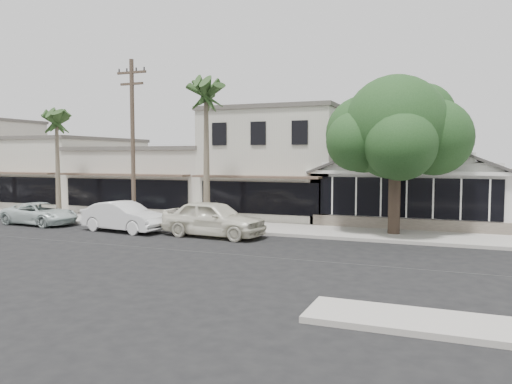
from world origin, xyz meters
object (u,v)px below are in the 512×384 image
at_px(car_0, 214,219).
at_px(utility_pole, 133,138).
at_px(car_2, 40,214).
at_px(shade_tree, 395,131).
at_px(car_1, 124,217).

bearing_deg(car_0, utility_pole, 79.69).
height_order(utility_pole, car_2, utility_pole).
xyz_separation_m(car_2, shade_tree, (18.80, 3.31, 4.40)).
relative_size(car_0, shade_tree, 0.67).
height_order(utility_pole, shade_tree, utility_pole).
relative_size(utility_pole, car_2, 2.01).
bearing_deg(shade_tree, car_1, -164.15).
height_order(car_1, shade_tree, shade_tree).
bearing_deg(utility_pole, car_0, -15.21).
bearing_deg(car_0, car_1, 97.39).
bearing_deg(car_0, shade_tree, -61.55).
distance_m(car_2, shade_tree, 19.59).
bearing_deg(car_2, car_0, -86.41).
bearing_deg(car_0, car_2, 94.18).
bearing_deg(car_2, utility_pole, -70.97).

